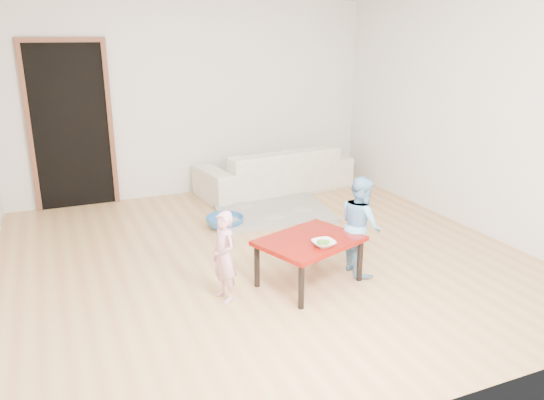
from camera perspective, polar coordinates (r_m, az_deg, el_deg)
floor at (r=5.40m, az=-0.84°, el=-6.00°), size 5.00×5.00×0.01m
back_wall at (r=7.38m, az=-8.42°, el=10.68°), size 5.00×0.02×2.60m
right_wall at (r=6.39m, az=20.57°, el=8.74°), size 0.02×5.00×2.60m
doorway at (r=7.16m, az=-20.83°, el=7.30°), size 1.02×0.08×2.11m
sofa at (r=7.46m, az=0.33°, el=3.25°), size 2.26×1.13×0.63m
cushion at (r=7.15m, az=-0.63°, el=3.91°), size 0.43×0.38×0.11m
red_table at (r=4.76m, az=4.01°, el=-6.58°), size 1.03×0.90×0.43m
bowl at (r=4.52m, az=5.59°, el=-4.68°), size 0.19×0.19×0.05m
broccoli at (r=4.52m, az=5.59°, el=-4.63°), size 0.12×0.12×0.06m
child_pink at (r=4.43m, az=-5.18°, el=-6.07°), size 0.24×0.32×0.78m
child_blue at (r=4.97m, az=9.52°, el=-2.65°), size 0.41×0.49×0.93m
basin at (r=6.15m, az=-5.09°, el=-2.38°), size 0.43×0.43×0.14m
blanket at (r=6.60m, az=0.06°, el=-1.23°), size 1.49×1.29×0.07m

